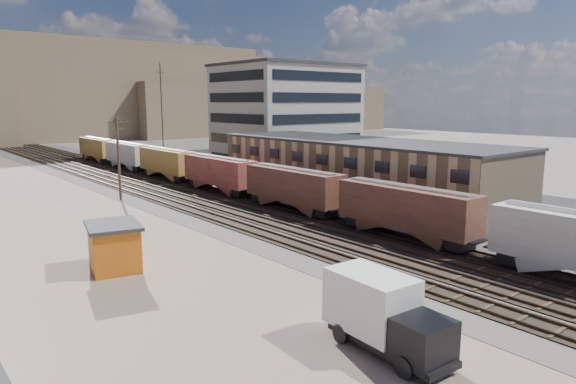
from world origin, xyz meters
TOP-DOWN VIEW (x-y plane):
  - ground at (0.00, 0.00)m, footprint 300.00×300.00m
  - ballast_bed at (0.00, 50.00)m, footprint 18.00×200.00m
  - dirt_yard at (-20.00, 40.00)m, footprint 24.00×180.00m
  - asphalt_lot at (22.00, 35.00)m, footprint 26.00×120.00m
  - rail_tracks at (-0.55, 50.00)m, footprint 11.40×200.00m
  - freight_train at (3.80, 31.59)m, footprint 3.00×119.74m
  - warehouse at (14.98, 25.00)m, footprint 12.40×40.40m
  - office_tower at (27.95, 54.95)m, footprint 22.60×18.60m
  - utility_pole_north at (-8.50, 42.00)m, footprint 2.20×0.32m
  - radio_mast at (6.00, 60.00)m, footprint 1.20×0.16m
  - box_truck at (-13.39, -3.30)m, footprint 2.97×6.87m
  - maintenance_shed at (-18.84, 16.77)m, footprint 4.45×5.24m
  - parked_car_blue at (23.48, 47.60)m, footprint 6.16×5.47m
  - parked_car_far at (28.84, 49.66)m, footprint 2.51×5.16m

SIDE VIEW (x-z plane):
  - ground at x=0.00m, z-range 0.00..0.00m
  - dirt_yard at x=-20.00m, z-range 0.00..0.03m
  - asphalt_lot at x=22.00m, z-range 0.00..0.04m
  - ballast_bed at x=0.00m, z-range 0.00..0.06m
  - rail_tracks at x=-0.55m, z-range -0.01..0.23m
  - parked_car_blue at x=23.48m, z-range 0.00..1.59m
  - parked_car_far at x=28.84m, z-range 0.00..1.69m
  - maintenance_shed at x=-18.84m, z-range 0.04..3.39m
  - box_truck at x=-13.39m, z-range 0.03..3.62m
  - freight_train at x=3.80m, z-range 0.56..5.02m
  - warehouse at x=14.98m, z-range 0.03..7.28m
  - utility_pole_north at x=-8.50m, z-range 0.30..10.30m
  - radio_mast at x=6.00m, z-range 0.12..18.12m
  - office_tower at x=27.95m, z-range 0.04..18.49m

